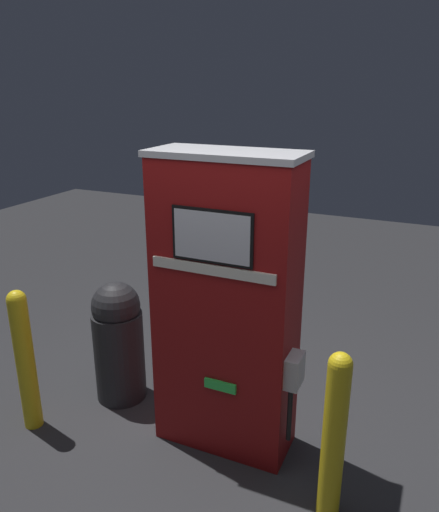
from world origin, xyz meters
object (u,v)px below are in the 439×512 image
Objects in this scene: gas_pump at (226,308)px; trash_bin at (118,340)px; safety_bollard_far at (25,357)px; safety_bollard at (334,433)px.

gas_pump is 1.13m from trash_bin.
trash_bin is at bearing 56.58° from safety_bollard_far.
trash_bin is 0.71m from safety_bollard_far.
trash_bin is 0.91× the size of safety_bollard_far.
safety_bollard_far is (-0.39, -0.59, 0.07)m from trash_bin.
trash_bin is at bearing 172.76° from gas_pump.
trash_bin is (-1.83, 0.49, -0.06)m from safety_bollard.
gas_pump reaches higher than safety_bollard.
safety_bollard is 1.89m from trash_bin.
gas_pump is 2.07× the size of trash_bin.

